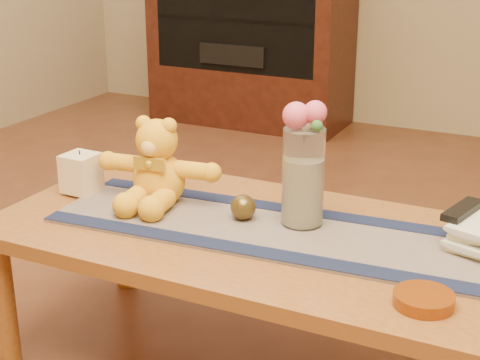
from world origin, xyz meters
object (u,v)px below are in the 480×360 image
at_px(teddy_bear, 158,162).
at_px(pillar_candle, 81,173).
at_px(glass_vase, 303,177).
at_px(tv_remote, 463,210).
at_px(amber_dish, 424,300).
at_px(bronze_ball, 243,207).
at_px(book_bottom, 461,236).

distance_m(teddy_bear, pillar_candle, 0.26).
xyz_separation_m(glass_vase, tv_remote, (0.39, 0.09, -0.05)).
height_order(teddy_bear, amber_dish, teddy_bear).
bearing_deg(amber_dish, bronze_ball, 156.33).
distance_m(glass_vase, amber_dish, 0.49).
relative_size(tv_remote, amber_dish, 1.23).
height_order(teddy_bear, pillar_candle, teddy_bear).
distance_m(teddy_bear, amber_dish, 0.86).
relative_size(teddy_bear, amber_dish, 2.66).
bearing_deg(amber_dish, teddy_bear, 162.67).
xyz_separation_m(book_bottom, tv_remote, (-0.00, -0.01, 0.07)).
relative_size(teddy_bear, pillar_candle, 3.05).
xyz_separation_m(pillar_candle, amber_dish, (1.06, -0.22, -0.05)).
bearing_deg(bronze_ball, amber_dish, -23.67).
relative_size(bronze_ball, tv_remote, 0.43).
height_order(book_bottom, amber_dish, amber_dish).
relative_size(teddy_bear, tv_remote, 2.16).
xyz_separation_m(pillar_candle, glass_vase, (0.68, 0.06, 0.07)).
xyz_separation_m(glass_vase, book_bottom, (0.40, 0.10, -0.13)).
distance_m(book_bottom, tv_remote, 0.08).
bearing_deg(book_bottom, pillar_candle, -160.76).
bearing_deg(book_bottom, amber_dish, -80.53).
height_order(pillar_candle, tv_remote, pillar_candle).
relative_size(bronze_ball, book_bottom, 0.31).
height_order(teddy_bear, tv_remote, teddy_bear).
xyz_separation_m(teddy_bear, amber_dish, (0.81, -0.25, -0.11)).
xyz_separation_m(glass_vase, amber_dish, (0.39, -0.28, -0.12)).
xyz_separation_m(teddy_bear, book_bottom, (0.82, 0.12, -0.11)).
distance_m(teddy_bear, bronze_ball, 0.29).
distance_m(pillar_candle, tv_remote, 1.08).
relative_size(teddy_bear, glass_vase, 1.33).
bearing_deg(bronze_ball, pillar_candle, -178.15).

